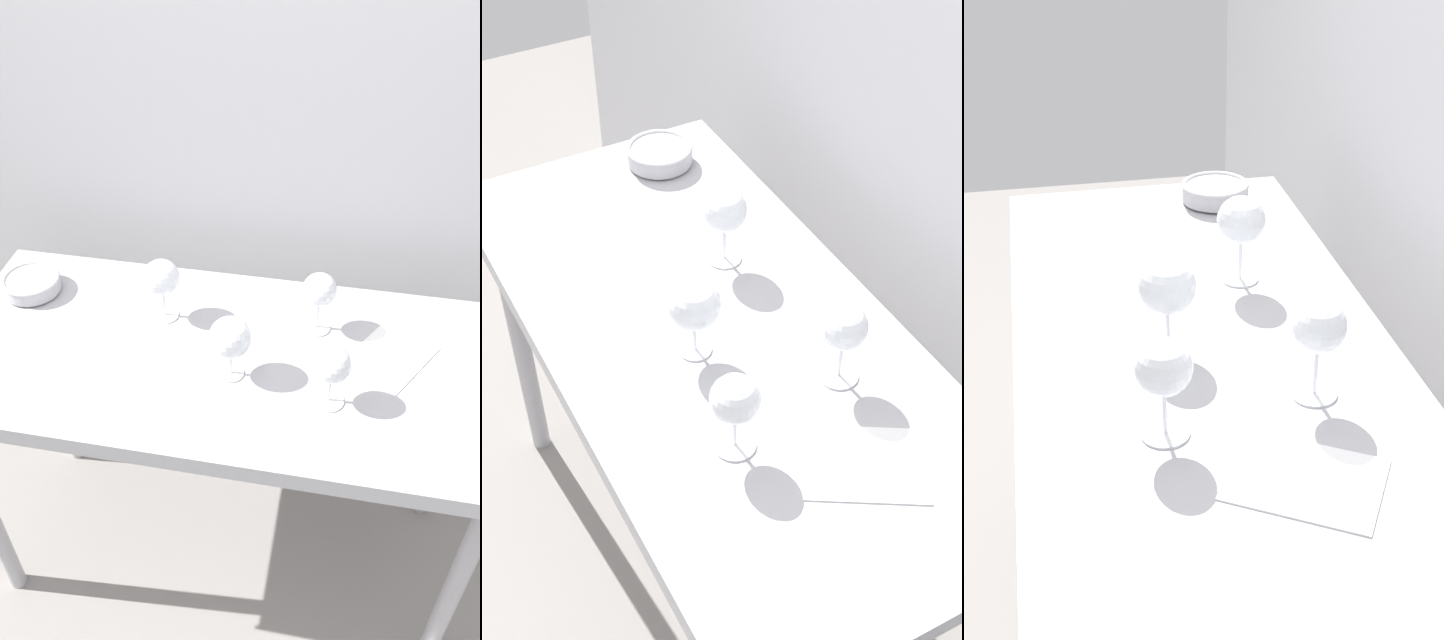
{
  "view_description": "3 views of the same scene",
  "coord_description": "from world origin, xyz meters",
  "views": [
    {
      "loc": [
        0.26,
        -1.14,
        2.03
      ],
      "look_at": [
        0.03,
        0.03,
        0.98
      ],
      "focal_mm": 36.68,
      "sensor_mm": 36.0,
      "label": 1
    },
    {
      "loc": [
        1.13,
        -0.6,
        2.14
      ],
      "look_at": [
        0.07,
        -0.03,
        1.0
      ],
      "focal_mm": 51.51,
      "sensor_mm": 36.0,
      "label": 2
    },
    {
      "loc": [
        1.27,
        -0.26,
        1.7
      ],
      "look_at": [
        0.04,
        -0.01,
        0.95
      ],
      "focal_mm": 48.43,
      "sensor_mm": 36.0,
      "label": 3
    }
  ],
  "objects": [
    {
      "name": "tasting_sheet_upper",
      "position": [
        0.41,
        0.06,
        0.9
      ],
      "size": [
        0.24,
        0.26,
        0.0
      ],
      "primitive_type": "cube",
      "rotation": [
        0.0,
        0.0,
        -0.54
      ],
      "color": "white",
      "rests_on": "steel_counter"
    },
    {
      "name": "wine_glass_near_right",
      "position": [
        0.27,
        -0.11,
        1.01
      ],
      "size": [
        0.09,
        0.09,
        0.16
      ],
      "color": "white",
      "rests_on": "steel_counter"
    },
    {
      "name": "ground_plane",
      "position": [
        0.0,
        0.0,
        0.0
      ],
      "size": [
        6.0,
        6.0,
        0.0
      ],
      "primitive_type": "plane",
      "color": "gray"
    },
    {
      "name": "wine_glass_far_left",
      "position": [
        -0.18,
        0.11,
        1.02
      ],
      "size": [
        0.09,
        0.09,
        0.17
      ],
      "color": "white",
      "rests_on": "steel_counter"
    },
    {
      "name": "back_wall",
      "position": [
        0.0,
        0.49,
        1.3
      ],
      "size": [
        3.8,
        0.04,
        2.6
      ],
      "primitive_type": "cube",
      "color": "silver",
      "rests_on": "ground_plane"
    },
    {
      "name": "wine_glass_far_right",
      "position": [
        0.21,
        0.13,
        1.02
      ],
      "size": [
        0.09,
        0.09,
        0.17
      ],
      "color": "white",
      "rests_on": "steel_counter"
    },
    {
      "name": "tasting_bowl",
      "position": [
        -0.57,
        0.14,
        0.93
      ],
      "size": [
        0.16,
        0.16,
        0.05
      ],
      "color": "#4C4C4C",
      "rests_on": "steel_counter"
    },
    {
      "name": "steel_counter",
      "position": [
        0.0,
        -0.01,
        0.79
      ],
      "size": [
        1.4,
        0.65,
        0.9
      ],
      "color": "#A4A4A9",
      "rests_on": "ground_plane"
    },
    {
      "name": "wine_glass_near_center",
      "position": [
        0.03,
        -0.07,
        1.02
      ],
      "size": [
        0.1,
        0.1,
        0.17
      ],
      "color": "white",
      "rests_on": "steel_counter"
    }
  ]
}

